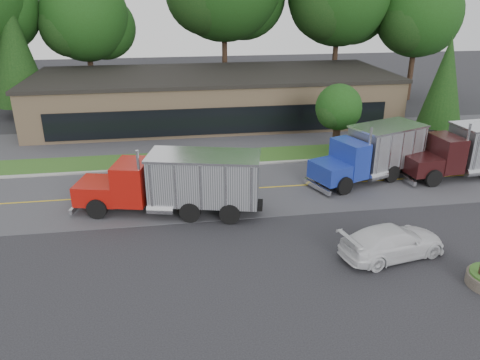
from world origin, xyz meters
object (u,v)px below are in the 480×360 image
object	(u,v)px
rally_car	(393,242)
dump_truck_maroon	(476,148)
dump_truck_red	(179,181)
dump_truck_blue	(374,152)

from	to	relation	value
rally_car	dump_truck_maroon	bearing A→B (deg)	-60.29
dump_truck_maroon	dump_truck_red	bearing A→B (deg)	2.39
dump_truck_maroon	rally_car	size ratio (longest dim) A/B	1.79
dump_truck_blue	rally_car	bearing A→B (deg)	51.29
dump_truck_red	dump_truck_blue	world-z (taller)	same
dump_truck_red	dump_truck_maroon	distance (m)	19.43
dump_truck_blue	dump_truck_red	bearing A→B (deg)	-6.63
dump_truck_red	dump_truck_blue	xyz separation A→B (m)	(12.42, 3.12, -0.01)
rally_car	dump_truck_blue	bearing A→B (deg)	-30.09
rally_car	dump_truck_red	bearing A→B (deg)	45.02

